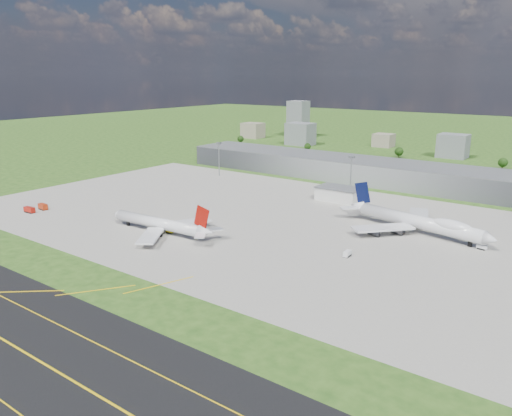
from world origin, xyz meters
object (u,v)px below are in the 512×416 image
Objects in this scene: airliner_red_twin at (162,224)px; van_white_near at (347,254)px; fire_truck at (30,210)px; crash_tender at (43,207)px; van_white_far at (482,247)px; airliner_blue_quad at (419,222)px; tug_yellow at (170,232)px.

airliner_red_twin is 91.65m from van_white_near.
fire_truck is 1.09× the size of crash_tender.
van_white_far is (44.65, 43.75, -0.12)m from van_white_near.
airliner_blue_quad is 52.35m from van_white_near.
airliner_red_twin is 17.70× the size of tug_yellow.
fire_truck is 8.16m from crash_tender.
fire_truck is 1.47× the size of van_white_near.
airliner_red_twin reaches higher than crash_tender.
van_white_far is (132.86, 68.35, -3.62)m from airliner_red_twin.
airliner_red_twin reaches higher than van_white_near.
van_white_far is at bearing 0.40° from airliner_blue_quad.
van_white_near is at bearing 7.23° from tug_yellow.
crash_tender is (0.11, 8.16, 0.08)m from fire_truck.
fire_truck reaches higher than van_white_far.
airliner_blue_quad is at bearing 29.12° from crash_tender.
van_white_far reaches higher than tug_yellow.
crash_tender reaches higher than fire_truck.
airliner_blue_quad is at bearing 176.89° from van_white_far.
airliner_red_twin reaches higher than fire_truck.
crash_tender reaches higher than tug_yellow.
airliner_red_twin is at bearing 102.21° from van_white_near.
fire_truck is at bearing 100.15° from van_white_near.
airliner_blue_quad is 11.67× the size of crash_tender.
airliner_blue_quad reaches higher than van_white_far.
airliner_red_twin is at bearing 7.48° from fire_truck.
airliner_red_twin is at bearing -143.86° from van_white_far.
van_white_near is (176.46, 34.34, -0.43)m from crash_tender.
airliner_blue_quad is 208.05m from crash_tender.
airliner_blue_quad is 10.72× the size of fire_truck.
airliner_red_twin reaches higher than tug_yellow.
tug_yellow is (-98.80, -72.58, -4.88)m from airliner_blue_quad.
van_white_near is 62.51m from van_white_far.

